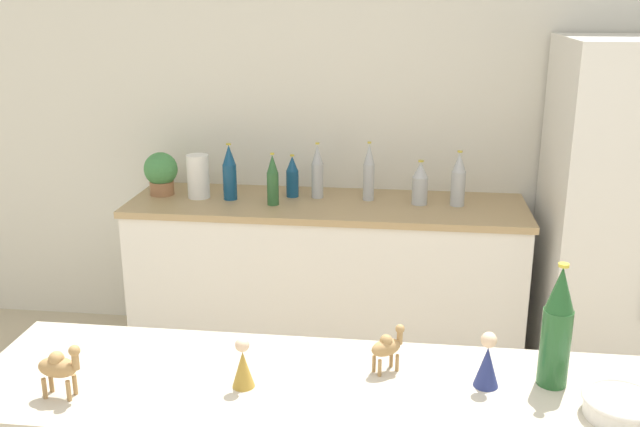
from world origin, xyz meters
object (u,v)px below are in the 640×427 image
(wise_man_figurine_purple, at_px, (243,366))
(potted_plant, at_px, (161,172))
(camel_figurine, at_px, (59,366))
(back_bottle_1, at_px, (230,173))
(paper_towel_roll, at_px, (198,176))
(back_bottle_5, at_px, (317,172))
(wine_bottle, at_px, (557,328))
(back_bottle_2, at_px, (292,177))
(back_bottle_6, at_px, (458,180))
(camel_figurine_second, at_px, (387,346))
(wise_man_figurine_crimson, at_px, (487,363))
(fruit_bowl, at_px, (623,405))
(refrigerator, at_px, (640,219))
(back_bottle_0, at_px, (420,183))
(back_bottle_3, at_px, (369,172))
(back_bottle_4, at_px, (273,180))

(wise_man_figurine_purple, bearing_deg, potted_plant, 114.13)
(potted_plant, bearing_deg, camel_figurine, -76.80)
(back_bottle_1, relative_size, camel_figurine, 2.16)
(potted_plant, xyz_separation_m, paper_towel_roll, (0.22, -0.03, -0.01))
(back_bottle_5, distance_m, camel_figurine, 2.30)
(potted_plant, distance_m, paper_towel_roll, 0.22)
(wine_bottle, bearing_deg, back_bottle_2, 115.79)
(back_bottle_6, distance_m, camel_figurine_second, 2.01)
(back_bottle_1, height_order, back_bottle_6, back_bottle_1)
(back_bottle_2, bearing_deg, wise_man_figurine_crimson, -68.35)
(back_bottle_2, relative_size, camel_figurine_second, 1.90)
(back_bottle_1, height_order, fruit_bowl, back_bottle_1)
(back_bottle_6, height_order, wine_bottle, wine_bottle)
(refrigerator, xyz_separation_m, back_bottle_0, (-1.09, 0.11, 0.12))
(wine_bottle, distance_m, wise_man_figurine_purple, 0.78)
(back_bottle_3, height_order, back_bottle_4, back_bottle_3)
(back_bottle_4, height_order, wise_man_figurine_purple, back_bottle_4)
(wine_bottle, bearing_deg, back_bottle_4, 119.52)
(potted_plant, relative_size, wise_man_figurine_purple, 1.78)
(potted_plant, bearing_deg, fruit_bowl, -49.14)
(back_bottle_4, relative_size, wine_bottle, 0.86)
(back_bottle_5, distance_m, fruit_bowl, 2.41)
(camel_figurine, height_order, wise_man_figurine_crimson, wise_man_figurine_crimson)
(back_bottle_0, height_order, back_bottle_3, back_bottle_3)
(refrigerator, distance_m, back_bottle_4, 1.86)
(back_bottle_5, relative_size, wine_bottle, 0.94)
(back_bottle_2, xyz_separation_m, back_bottle_6, (0.89, -0.06, 0.03))
(back_bottle_2, bearing_deg, potted_plant, -176.28)
(back_bottle_4, height_order, wise_man_figurine_crimson, back_bottle_4)
(back_bottle_3, bearing_deg, back_bottle_2, 178.02)
(refrigerator, xyz_separation_m, wine_bottle, (-0.78, -1.89, 0.28))
(camel_figurine, bearing_deg, back_bottle_2, 84.91)
(paper_towel_roll, height_order, back_bottle_4, back_bottle_4)
(back_bottle_0, height_order, back_bottle_4, back_bottle_4)
(back_bottle_4, bearing_deg, back_bottle_2, 65.29)
(potted_plant, distance_m, wine_bottle, 2.66)
(fruit_bowl, bearing_deg, wise_man_figurine_crimson, 161.66)
(camel_figurine_second, bearing_deg, back_bottle_5, 102.22)
(back_bottle_3, xyz_separation_m, wine_bottle, (0.58, -2.05, 0.13))
(refrigerator, bearing_deg, back_bottle_6, 173.14)
(fruit_bowl, distance_m, wise_man_figurine_purple, 0.91)
(back_bottle_2, distance_m, fruit_bowl, 2.47)
(back_bottle_0, xyz_separation_m, back_bottle_2, (-0.69, 0.06, -0.00))
(back_bottle_2, height_order, wine_bottle, wine_bottle)
(back_bottle_1, bearing_deg, back_bottle_0, 1.83)
(refrigerator, relative_size, back_bottle_1, 5.71)
(back_bottle_4, xyz_separation_m, wise_man_figurine_crimson, (0.91, -1.93, 0.06))
(back_bottle_3, relative_size, back_bottle_5, 1.05)
(back_bottle_2, xyz_separation_m, wine_bottle, (1.00, -2.06, 0.17))
(camel_figurine, bearing_deg, back_bottle_1, 93.24)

